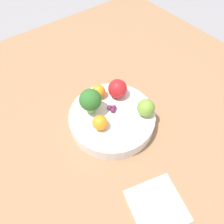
{
  "coord_description": "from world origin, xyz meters",
  "views": [
    {
      "loc": [
        -0.22,
        -0.29,
        0.55
      ],
      "look_at": [
        0.0,
        0.0,
        0.07
      ],
      "focal_mm": 35.0,
      "sensor_mm": 36.0,
      "label": 1
    }
  ],
  "objects": [
    {
      "name": "bowl",
      "position": [
        0.0,
        0.0,
        0.04
      ],
      "size": [
        0.24,
        0.24,
        0.04
      ],
      "color": "white",
      "rests_on": "table_surface"
    },
    {
      "name": "ground_plane",
      "position": [
        0.0,
        0.0,
        0.0
      ],
      "size": [
        6.0,
        6.0,
        0.0
      ],
      "primitive_type": "plane",
      "color": "gray"
    },
    {
      "name": "napkin",
      "position": [
        -0.06,
        -0.25,
        0.02
      ],
      "size": [
        0.15,
        0.14,
        0.01
      ],
      "color": "white",
      "rests_on": "table_surface"
    },
    {
      "name": "broccoli",
      "position": [
        -0.04,
        0.04,
        0.11
      ],
      "size": [
        0.06,
        0.06,
        0.08
      ],
      "color": "#8CB76B",
      "rests_on": "bowl"
    },
    {
      "name": "apple_green",
      "position": [
        0.08,
        -0.05,
        0.09
      ],
      "size": [
        0.05,
        0.05,
        0.05
      ],
      "color": "olive",
      "rests_on": "bowl"
    },
    {
      "name": "apple_red",
      "position": [
        0.06,
        0.05,
        0.09
      ],
      "size": [
        0.06,
        0.06,
        0.06
      ],
      "color": "red",
      "rests_on": "bowl"
    },
    {
      "name": "orange_back",
      "position": [
        0.01,
        0.08,
        0.08
      ],
      "size": [
        0.04,
        0.04,
        0.04
      ],
      "color": "orange",
      "rests_on": "bowl"
    },
    {
      "name": "grape_cluster",
      "position": [
        0.01,
        0.01,
        0.07
      ],
      "size": [
        0.02,
        0.03,
        0.01
      ],
      "color": "#5B1E42",
      "rests_on": "bowl"
    },
    {
      "name": "table_surface",
      "position": [
        0.0,
        0.0,
        0.01
      ],
      "size": [
        1.2,
        1.2,
        0.02
      ],
      "color": "#936D4C",
      "rests_on": "ground_plane"
    },
    {
      "name": "orange_front",
      "position": [
        -0.05,
        -0.02,
        0.08
      ],
      "size": [
        0.04,
        0.04,
        0.04
      ],
      "color": "orange",
      "rests_on": "bowl"
    }
  ]
}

